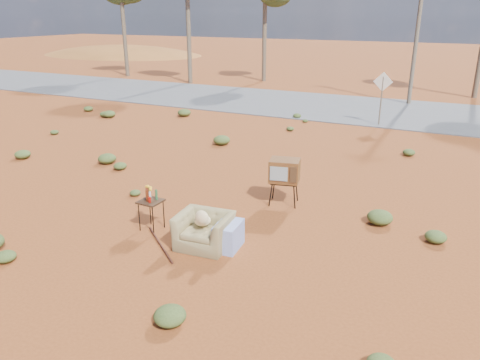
% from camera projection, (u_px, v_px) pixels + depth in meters
% --- Properties ---
extents(ground, '(140.00, 140.00, 0.00)m').
position_uv_depth(ground, '(203.00, 234.00, 9.99)').
color(ground, brown).
rests_on(ground, ground).
extents(highway, '(140.00, 7.00, 0.04)m').
position_uv_depth(highway, '(358.00, 109.00, 22.67)').
color(highway, '#565659').
rests_on(highway, ground).
extents(dirt_mound, '(26.00, 18.00, 2.00)m').
position_uv_depth(dirt_mound, '(122.00, 55.00, 51.07)').
color(dirt_mound, '#A15B26').
rests_on(dirt_mound, ground).
extents(armchair, '(1.29, 0.90, 0.92)m').
position_uv_depth(armchair, '(208.00, 227.00, 9.35)').
color(armchair, olive).
rests_on(armchair, ground).
extents(tv_unit, '(0.81, 0.70, 1.14)m').
position_uv_depth(tv_unit, '(285.00, 171.00, 11.31)').
color(tv_unit, black).
rests_on(tv_unit, ground).
extents(side_table, '(0.49, 0.49, 0.95)m').
position_uv_depth(side_table, '(150.00, 199.00, 10.05)').
color(side_table, '#3B2615').
rests_on(side_table, ground).
extents(rusty_bar, '(1.32, 1.09, 0.04)m').
position_uv_depth(rusty_bar, '(160.00, 244.00, 9.52)').
color(rusty_bar, '#4F1F15').
rests_on(rusty_bar, ground).
extents(road_sign, '(0.78, 0.06, 2.19)m').
position_uv_depth(road_sign, '(382.00, 89.00, 19.01)').
color(road_sign, brown).
rests_on(road_sign, ground).
extents(utility_pole_center, '(1.40, 0.20, 8.00)m').
position_uv_depth(utility_pole_center, '(419.00, 19.00, 22.56)').
color(utility_pole_center, brown).
rests_on(utility_pole_center, ground).
extents(scrub_patch, '(17.49, 8.07, 0.33)m').
position_uv_depth(scrub_patch, '(253.00, 165.00, 14.01)').
color(scrub_patch, '#485826').
rests_on(scrub_patch, ground).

